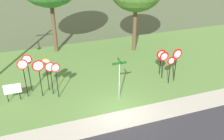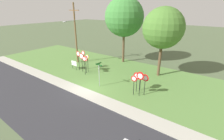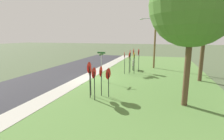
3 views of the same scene
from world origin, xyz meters
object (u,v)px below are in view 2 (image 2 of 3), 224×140
Objects in this scene: stop_sign_far_left at (87,60)px; utility_pole at (75,32)px; stop_sign_far_right at (78,57)px; notice_board at (74,64)px; yield_sign_far_left at (145,80)px; stop_sign_far_center at (85,62)px; street_name_post at (99,72)px; oak_tree_right at (163,28)px; yield_sign_near_left at (141,77)px; stop_sign_center_tall at (86,61)px; stop_sign_near_left at (82,58)px; yield_sign_near_right at (140,78)px; yield_sign_center at (134,81)px; oak_tree_left at (124,17)px; stop_sign_near_right at (83,56)px; yield_sign_far_right at (137,78)px.

utility_pole reaches higher than stop_sign_far_left.
stop_sign_far_right is 1.50m from notice_board.
yield_sign_far_left is at bearing -2.99° from notice_board.
street_name_post reaches higher than stop_sign_far_center.
stop_sign_far_left reaches higher than notice_board.
yield_sign_near_left is at bearing -90.56° from oak_tree_right.
stop_sign_center_tall is 8.27m from yield_sign_near_left.
stop_sign_near_left is 0.31× the size of oak_tree_right.
stop_sign_far_center is 8.54m from yield_sign_near_right.
stop_sign_center_tall is at bearing 166.94° from yield_sign_center.
stop_sign_far_left is at bearing 45.42° from stop_sign_near_left.
yield_sign_near_right reaches higher than yield_sign_far_left.
oak_tree_left reaches higher than utility_pole.
oak_tree_left is (1.01, 7.86, 5.35)m from stop_sign_far_center.
stop_sign_far_center is 1.10× the size of yield_sign_far_left.
stop_sign_far_center is at bearing 161.54° from street_name_post.
street_name_post is at bearing -24.69° from stop_sign_near_left.
stop_sign_far_center is at bearing -10.44° from notice_board.
stop_sign_far_left is 0.98× the size of stop_sign_far_center.
oak_tree_right reaches higher than stop_sign_far_right.
notice_board is 10.39m from oak_tree_left.
yield_sign_near_left is 6.94m from oak_tree_right.
notice_board is at bearing -167.86° from stop_sign_far_right.
utility_pole is (-12.84, 3.82, 3.37)m from yield_sign_center.
stop_sign_near_right is at bearing 172.97° from yield_sign_far_left.
yield_sign_far_left reaches higher than yield_sign_far_right.
stop_sign_far_right is 1.14× the size of stop_sign_center_tall.
oak_tree_left is at bearing 109.35° from street_name_post.
stop_sign_far_left is at bearing 170.32° from yield_sign_far_right.
yield_sign_far_right is 4.27m from street_name_post.
yield_sign_far_left is at bearing 16.77° from street_name_post.
stop_sign_far_right is 11.90m from oak_tree_right.
oak_tree_right reaches higher than stop_sign_near_right.
yield_sign_near_right is at bearing -6.67° from stop_sign_far_right.
yield_sign_near_left is at bearing 28.37° from street_name_post.
stop_sign_far_center reaches higher than yield_sign_far_right.
yield_sign_near_right reaches higher than stop_sign_far_left.
yield_sign_far_right is at bearing -6.28° from stop_sign_near_left.
stop_sign_near_right is 10.38m from yield_sign_near_right.
stop_sign_far_right is 1.26× the size of yield_sign_far_right.
yield_sign_near_right is 1.13× the size of yield_sign_far_left.
stop_sign_near_left is at bearing -2.43° from notice_board.
oak_tree_right is (12.91, 2.76, 1.23)m from utility_pole.
yield_sign_near_right is at bearing -9.82° from stop_sign_center_tall.
stop_sign_near_left is 1.09× the size of stop_sign_far_left.
stop_sign_center_tall is 9.21m from oak_tree_left.
yield_sign_near_right is 0.30× the size of oak_tree_right.
oak_tree_left is at bearing 74.92° from stop_sign_far_center.
oak_tree_right is at bearing 27.68° from stop_sign_far_center.
yield_sign_far_right is at bearing -13.35° from utility_pole.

